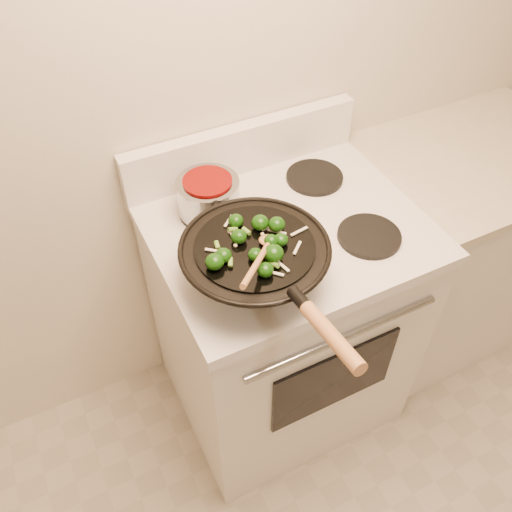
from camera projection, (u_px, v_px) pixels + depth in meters
name	position (u px, v px, depth m)	size (l,w,h in m)	color
stove	(282.00, 319.00, 1.89)	(0.78, 0.67, 1.08)	white
counter_unit	(449.00, 247.00, 2.16)	(0.80, 0.62, 0.91)	white
wok	(256.00, 261.00, 1.36)	(0.38, 0.63, 0.19)	black
stirfry	(254.00, 243.00, 1.31)	(0.29, 0.25, 0.04)	#103808
wooden_spoon	(263.00, 253.00, 1.26)	(0.19, 0.21, 0.09)	#AF7345
saucepan	(209.00, 195.00, 1.55)	(0.18, 0.29, 0.11)	#909498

